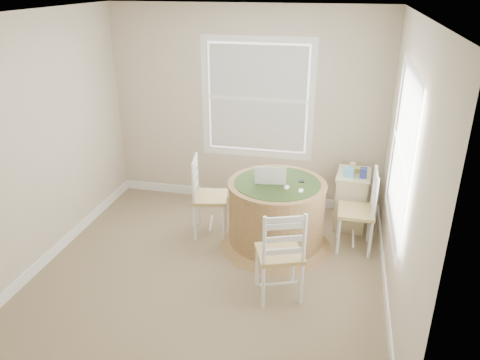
% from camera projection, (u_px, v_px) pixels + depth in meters
% --- Properties ---
extents(room, '(3.64, 3.64, 2.64)m').
position_uv_depth(room, '(228.00, 153.00, 4.57)').
color(room, '#897857').
rests_on(room, ground).
extents(round_table, '(1.28, 1.28, 0.79)m').
position_uv_depth(round_table, '(276.00, 212.00, 5.32)').
color(round_table, '#A07E48').
rests_on(round_table, ground).
extents(chair_left, '(0.47, 0.49, 0.95)m').
position_uv_depth(chair_left, '(210.00, 197.00, 5.56)').
color(chair_left, white).
rests_on(chair_left, ground).
extents(chair_near, '(0.53, 0.52, 0.95)m').
position_uv_depth(chair_near, '(280.00, 253.00, 4.44)').
color(chair_near, white).
rests_on(chair_near, ground).
extents(chair_right, '(0.40, 0.42, 0.95)m').
position_uv_depth(chair_right, '(356.00, 211.00, 5.23)').
color(chair_right, white).
rests_on(chair_right, ground).
extents(laptop, '(0.38, 0.35, 0.24)m').
position_uv_depth(laptop, '(270.00, 179.00, 5.19)').
color(laptop, white).
rests_on(laptop, round_table).
extents(mouse, '(0.06, 0.10, 0.03)m').
position_uv_depth(mouse, '(286.00, 187.00, 5.04)').
color(mouse, white).
rests_on(mouse, round_table).
extents(phone, '(0.05, 0.09, 0.02)m').
position_uv_depth(phone, '(301.00, 191.00, 4.98)').
color(phone, '#B7BABF').
rests_on(phone, round_table).
extents(keys, '(0.06, 0.05, 0.02)m').
position_uv_depth(keys, '(302.00, 182.00, 5.19)').
color(keys, black).
rests_on(keys, round_table).
extents(corner_chest, '(0.43, 0.55, 0.70)m').
position_uv_depth(corner_chest, '(351.00, 199.00, 5.79)').
color(corner_chest, beige).
rests_on(corner_chest, ground).
extents(tissue_box, '(0.13, 0.13, 0.10)m').
position_uv_depth(tissue_box, '(349.00, 172.00, 5.57)').
color(tissue_box, '#61B6DF').
rests_on(tissue_box, corner_chest).
extents(box_yellow, '(0.16, 0.11, 0.06)m').
position_uv_depth(box_yellow, '(356.00, 170.00, 5.67)').
color(box_yellow, gold).
rests_on(box_yellow, corner_chest).
extents(box_blue, '(0.08, 0.08, 0.12)m').
position_uv_depth(box_blue, '(363.00, 173.00, 5.51)').
color(box_blue, navy).
rests_on(box_blue, corner_chest).
extents(cup_cream, '(0.07, 0.07, 0.09)m').
position_uv_depth(cup_cream, '(353.00, 166.00, 5.73)').
color(cup_cream, beige).
rests_on(cup_cream, corner_chest).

